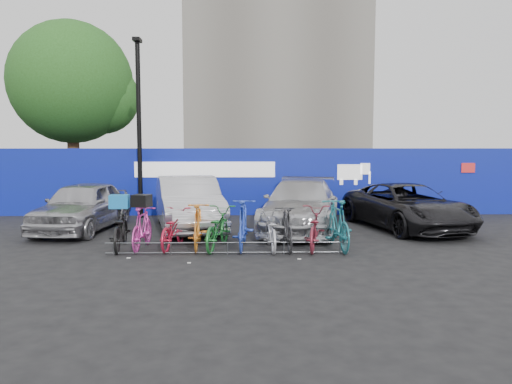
{
  "coord_description": "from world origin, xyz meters",
  "views": [
    {
      "loc": [
        0.36,
        -11.9,
        2.51
      ],
      "look_at": [
        0.72,
        2.0,
        1.2
      ],
      "focal_mm": 35.0,
      "sensor_mm": 36.0,
      "label": 1
    }
  ],
  "objects_px": {
    "bike_2": "(173,229)",
    "bike_1": "(142,228)",
    "lamppost": "(139,123)",
    "bike_8": "(314,228)",
    "bike_rack": "(228,248)",
    "tree": "(77,86)",
    "car_0": "(83,206)",
    "bike_4": "(217,228)",
    "car_2": "(301,205)",
    "bike_5": "(243,224)",
    "bike_9": "(337,224)",
    "bike_3": "(198,226)",
    "car_3": "(407,206)",
    "bike_0": "(120,229)",
    "bike_7": "(287,228)",
    "car_1": "(188,203)",
    "bike_6": "(270,231)"
  },
  "relations": [
    {
      "from": "bike_3",
      "to": "bike_8",
      "type": "relative_size",
      "value": 0.96
    },
    {
      "from": "bike_8",
      "to": "bike_7",
      "type": "bearing_deg",
      "value": 19.48
    },
    {
      "from": "car_0",
      "to": "bike_8",
      "type": "distance_m",
      "value": 7.0
    },
    {
      "from": "bike_9",
      "to": "bike_7",
      "type": "bearing_deg",
      "value": -3.22
    },
    {
      "from": "car_0",
      "to": "bike_2",
      "type": "xyz_separation_m",
      "value": [
        3.0,
        -2.6,
        -0.26
      ]
    },
    {
      "from": "bike_1",
      "to": "bike_7",
      "type": "xyz_separation_m",
      "value": [
        3.49,
        -0.15,
        0.0
      ]
    },
    {
      "from": "bike_2",
      "to": "bike_1",
      "type": "bearing_deg",
      "value": 14.14
    },
    {
      "from": "car_1",
      "to": "car_2",
      "type": "relative_size",
      "value": 0.93
    },
    {
      "from": "bike_5",
      "to": "bike_9",
      "type": "xyz_separation_m",
      "value": [
        2.28,
        -0.11,
        0.0
      ]
    },
    {
      "from": "bike_rack",
      "to": "bike_8",
      "type": "relative_size",
      "value": 2.91
    },
    {
      "from": "bike_6",
      "to": "bike_7",
      "type": "relative_size",
      "value": 1.01
    },
    {
      "from": "car_0",
      "to": "bike_8",
      "type": "relative_size",
      "value": 2.25
    },
    {
      "from": "car_0",
      "to": "tree",
      "type": "bearing_deg",
      "value": 114.92
    },
    {
      "from": "bike_rack",
      "to": "tree",
      "type": "bearing_deg",
      "value": 122.45
    },
    {
      "from": "bike_2",
      "to": "bike_9",
      "type": "distance_m",
      "value": 3.99
    },
    {
      "from": "bike_0",
      "to": "bike_1",
      "type": "distance_m",
      "value": 0.54
    },
    {
      "from": "car_3",
      "to": "bike_1",
      "type": "distance_m",
      "value": 7.85
    },
    {
      "from": "car_0",
      "to": "bike_9",
      "type": "relative_size",
      "value": 2.14
    },
    {
      "from": "car_3",
      "to": "bike_2",
      "type": "distance_m",
      "value": 7.14
    },
    {
      "from": "car_2",
      "to": "bike_2",
      "type": "relative_size",
      "value": 2.83
    },
    {
      "from": "car_1",
      "to": "bike_9",
      "type": "distance_m",
      "value": 4.88
    },
    {
      "from": "lamppost",
      "to": "bike_8",
      "type": "xyz_separation_m",
      "value": [
        5.29,
        -5.41,
        -2.77
      ]
    },
    {
      "from": "bike_1",
      "to": "bike_3",
      "type": "bearing_deg",
      "value": -175.83
    },
    {
      "from": "car_2",
      "to": "bike_4",
      "type": "xyz_separation_m",
      "value": [
        -2.35,
        -2.7,
        -0.24
      ]
    },
    {
      "from": "bike_rack",
      "to": "bike_9",
      "type": "xyz_separation_m",
      "value": [
        2.64,
        0.54,
        0.44
      ]
    },
    {
      "from": "bike_rack",
      "to": "bike_4",
      "type": "relative_size",
      "value": 2.91
    },
    {
      "from": "bike_3",
      "to": "bike_9",
      "type": "distance_m",
      "value": 3.38
    },
    {
      "from": "bike_rack",
      "to": "car_0",
      "type": "distance_m",
      "value": 5.51
    },
    {
      "from": "bike_3",
      "to": "bike_6",
      "type": "distance_m",
      "value": 1.76
    },
    {
      "from": "car_0",
      "to": "bike_4",
      "type": "height_order",
      "value": "car_0"
    },
    {
      "from": "car_3",
      "to": "bike_8",
      "type": "bearing_deg",
      "value": -151.76
    },
    {
      "from": "bike_rack",
      "to": "car_2",
      "type": "height_order",
      "value": "car_2"
    },
    {
      "from": "bike_1",
      "to": "bike_5",
      "type": "xyz_separation_m",
      "value": [
        2.44,
        -0.01,
        0.09
      ]
    },
    {
      "from": "bike_8",
      "to": "bike_0",
      "type": "bearing_deg",
      "value": 11.61
    },
    {
      "from": "bike_2",
      "to": "bike_8",
      "type": "distance_m",
      "value": 3.44
    },
    {
      "from": "bike_0",
      "to": "bike_4",
      "type": "relative_size",
      "value": 0.99
    },
    {
      "from": "bike_6",
      "to": "bike_8",
      "type": "distance_m",
      "value": 1.07
    },
    {
      "from": "lamppost",
      "to": "bike_4",
      "type": "bearing_deg",
      "value": -61.27
    },
    {
      "from": "bike_3",
      "to": "bike_8",
      "type": "distance_m",
      "value": 2.83
    },
    {
      "from": "bike_9",
      "to": "bike_3",
      "type": "bearing_deg",
      "value": -6.81
    },
    {
      "from": "car_2",
      "to": "car_3",
      "type": "height_order",
      "value": "car_2"
    },
    {
      "from": "car_0",
      "to": "bike_3",
      "type": "height_order",
      "value": "car_0"
    },
    {
      "from": "car_3",
      "to": "bike_4",
      "type": "height_order",
      "value": "car_3"
    },
    {
      "from": "car_0",
      "to": "bike_6",
      "type": "height_order",
      "value": "car_0"
    },
    {
      "from": "lamppost",
      "to": "bike_rack",
      "type": "bearing_deg",
      "value": -61.93
    },
    {
      "from": "bike_2",
      "to": "bike_5",
      "type": "distance_m",
      "value": 1.71
    },
    {
      "from": "bike_5",
      "to": "lamppost",
      "type": "bearing_deg",
      "value": -52.5
    },
    {
      "from": "bike_6",
      "to": "bike_7",
      "type": "height_order",
      "value": "bike_7"
    },
    {
      "from": "bike_3",
      "to": "bike_9",
      "type": "bearing_deg",
      "value": 176.86
    },
    {
      "from": "bike_0",
      "to": "bike_2",
      "type": "height_order",
      "value": "bike_0"
    }
  ]
}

